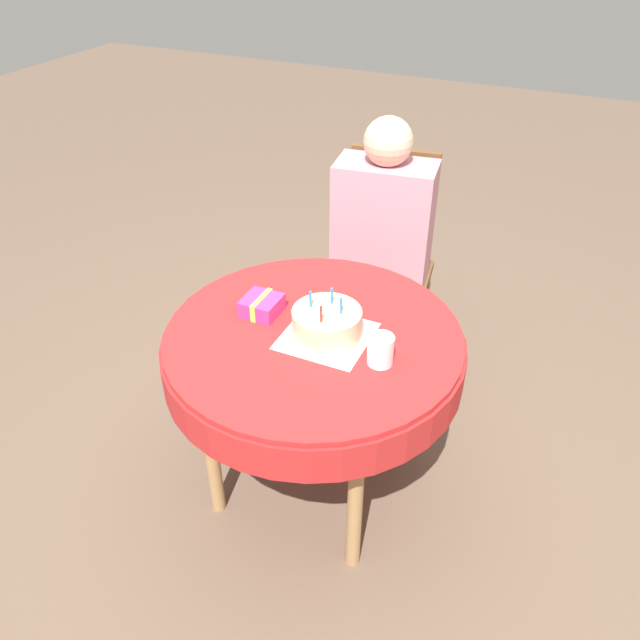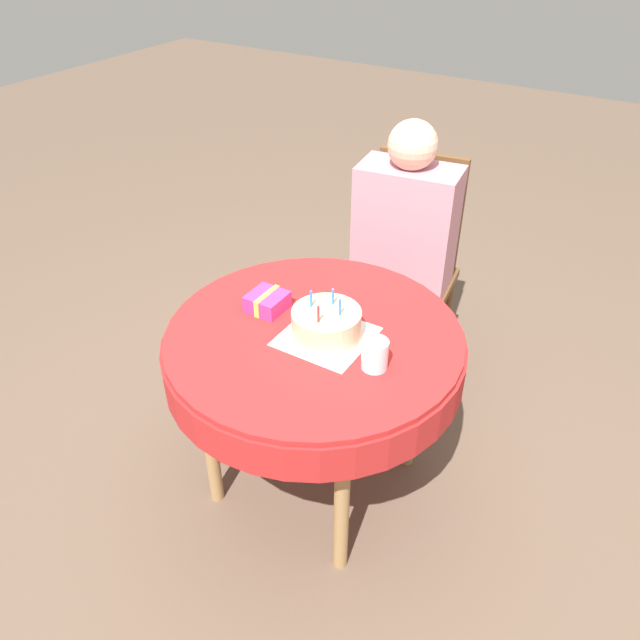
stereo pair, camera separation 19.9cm
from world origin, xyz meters
TOP-DOWN VIEW (x-y plane):
  - ground_plane at (0.00, 0.00)m, footprint 12.00×12.00m
  - dining_table at (0.00, 0.00)m, footprint 1.00×1.00m
  - chair at (-0.06, 0.89)m, footprint 0.48×0.48m
  - person at (-0.05, 0.79)m, footprint 0.44×0.36m
  - napkin at (0.05, -0.00)m, footprint 0.27×0.27m
  - birthday_cake at (0.05, -0.00)m, footprint 0.22×0.22m
  - drinking_glass at (0.25, -0.05)m, footprint 0.08×0.08m
  - gift_box at (-0.21, 0.03)m, footprint 0.12×0.13m

SIDE VIEW (x-z plane):
  - ground_plane at x=0.00m, z-range 0.00..0.00m
  - chair at x=-0.06m, z-range 0.03..1.02m
  - dining_table at x=0.00m, z-range 0.27..0.99m
  - napkin at x=0.05m, z-range 0.72..0.72m
  - person at x=-0.05m, z-range 0.12..1.31m
  - gift_box at x=-0.21m, z-range 0.71..0.78m
  - drinking_glass at x=0.25m, z-range 0.72..0.81m
  - birthday_cake at x=0.05m, z-range 0.69..0.85m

